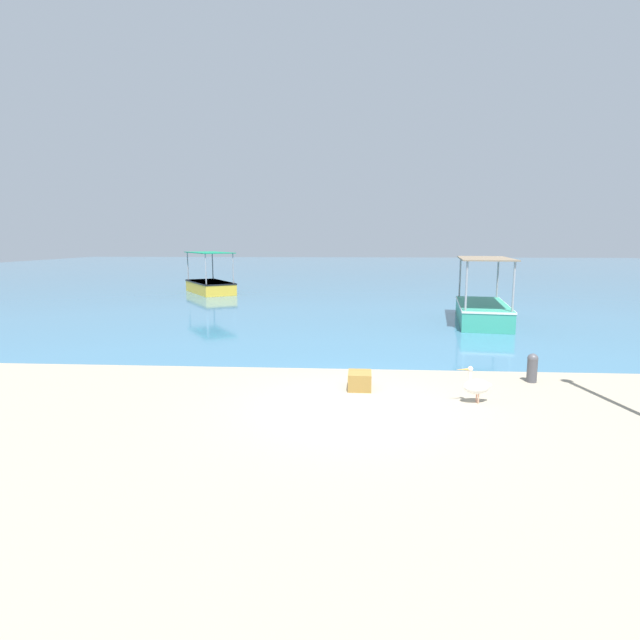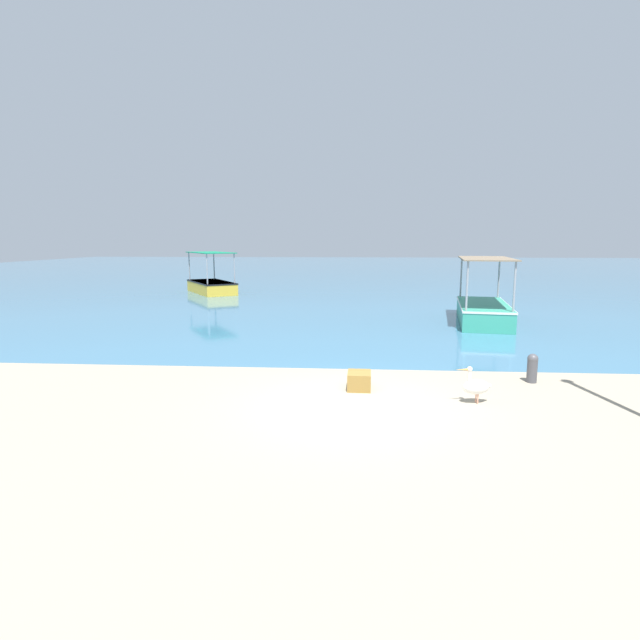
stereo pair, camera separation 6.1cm
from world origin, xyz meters
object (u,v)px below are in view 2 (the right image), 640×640
(pelican, at_px, (476,386))
(mooring_bollard, at_px, (532,367))
(fishing_boat_near_right, at_px, (211,285))
(fishing_boat_near_left, at_px, (483,309))
(cargo_crate, at_px, (359,381))

(pelican, height_order, mooring_bollard, pelican)
(fishing_boat_near_right, bearing_deg, fishing_boat_near_left, -36.54)
(mooring_bollard, bearing_deg, pelican, -135.55)
(fishing_boat_near_right, height_order, mooring_bollard, fishing_boat_near_right)
(pelican, bearing_deg, mooring_bollard, 44.45)
(pelican, relative_size, mooring_bollard, 1.14)
(fishing_boat_near_left, xyz_separation_m, cargo_crate, (-5.21, -9.82, -0.37))
(cargo_crate, bearing_deg, mooring_bollard, 11.48)
(mooring_bollard, bearing_deg, cargo_crate, -168.52)
(fishing_boat_near_left, xyz_separation_m, pelican, (-2.78, -10.67, -0.19))
(fishing_boat_near_right, relative_size, mooring_bollard, 7.31)
(fishing_boat_near_right, xyz_separation_m, mooring_bollard, (13.63, -19.86, -0.17))
(fishing_boat_near_left, relative_size, pelican, 6.85)
(fishing_boat_near_right, bearing_deg, cargo_crate, -65.41)
(fishing_boat_near_right, xyz_separation_m, cargo_crate, (9.47, -20.70, -0.35))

